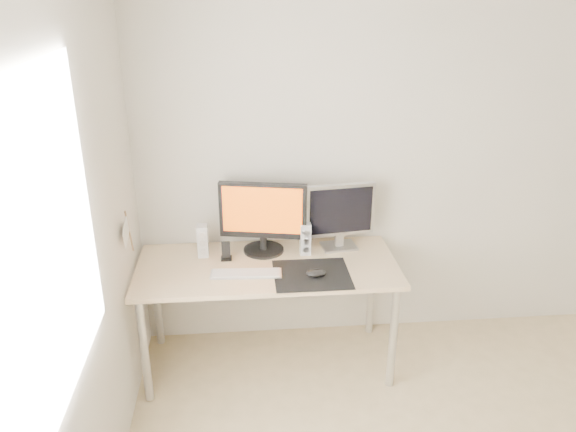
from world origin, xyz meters
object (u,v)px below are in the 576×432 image
mouse (316,273)px  second_monitor (340,213)px  speaker_left (203,241)px  desk (268,275)px  phone_dock (226,254)px  speaker_right (305,239)px  keyboard (246,273)px  main_monitor (263,215)px

mouse → second_monitor: size_ratio=0.27×
second_monitor → speaker_left: bearing=-177.1°
mouse → second_monitor: bearing=62.0°
speaker_left → desk: bearing=-21.3°
second_monitor → phone_dock: bearing=-171.6°
mouse → phone_dock: bearing=152.4°
speaker_right → keyboard: size_ratio=0.49×
main_monitor → speaker_left: main_monitor is taller
desk → phone_dock: (-0.25, 0.09, 0.11)m
desk → speaker_right: size_ratio=7.67×
second_monitor → speaker_right: size_ratio=2.16×
mouse → keyboard: bearing=170.8°
second_monitor → desk: bearing=-157.5°
speaker_left → phone_dock: bearing=-24.1°
desk → second_monitor: second_monitor is taller
desk → mouse: bearing=-34.0°
desk → keyboard: keyboard is taller
mouse → keyboard: (-0.41, 0.07, -0.02)m
main_monitor → speaker_left: (-0.38, -0.03, -0.15)m
main_monitor → speaker_right: (0.26, -0.05, -0.15)m
mouse → phone_dock: size_ratio=1.00×
mouse → phone_dock: 0.59m
main_monitor → speaker_right: 0.31m
second_monitor → speaker_right: second_monitor is taller
main_monitor → speaker_left: size_ratio=2.63×
mouse → second_monitor: 0.49m
main_monitor → phone_dock: (-0.24, -0.09, -0.22)m
mouse → main_monitor: (-0.29, 0.37, 0.23)m
mouse → speaker_left: 0.76m
mouse → desk: (-0.27, 0.19, -0.10)m
phone_dock → main_monitor: bearing=20.7°
desk → main_monitor: (-0.01, 0.18, 0.33)m
second_monitor → speaker_left: 0.89m
speaker_left → second_monitor: bearing=2.9°
second_monitor → mouse: bearing=-118.0°
speaker_right → speaker_left: bearing=177.7°
speaker_right → keyboard: speaker_right is taller
desk → speaker_right: 0.33m
main_monitor → keyboard: bearing=-111.7°
desk → keyboard: bearing=-138.2°
desk → phone_dock: 0.29m
second_monitor → phone_dock: 0.77m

